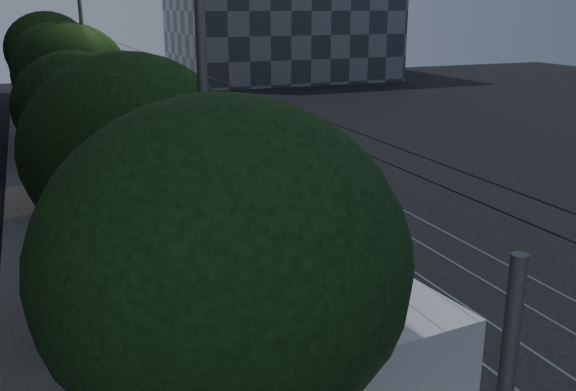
{
  "coord_description": "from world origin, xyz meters",
  "views": [
    {
      "loc": [
        -8.67,
        -13.57,
        7.83
      ],
      "look_at": [
        -1.61,
        3.83,
        2.25
      ],
      "focal_mm": 40.0,
      "sensor_mm": 36.0,
      "label": 1
    }
  ],
  "objects_px": {
    "streetlamp_far": "(91,27)",
    "car_white_b": "(149,140)",
    "car_white_a": "(128,152)",
    "car_white_d": "(126,117)",
    "pickup_silver": "(204,193)",
    "car_white_c": "(103,121)",
    "streetlamp_near": "(221,101)",
    "trolleybus": "(266,282)"
  },
  "relations": [
    {
      "from": "trolleybus",
      "to": "streetlamp_near",
      "type": "height_order",
      "value": "streetlamp_near"
    },
    {
      "from": "car_white_c",
      "to": "car_white_d",
      "type": "xyz_separation_m",
      "value": [
        1.6,
        0.89,
        0.03
      ]
    },
    {
      "from": "car_white_b",
      "to": "streetlamp_near",
      "type": "bearing_deg",
      "value": -75.2
    },
    {
      "from": "car_white_c",
      "to": "trolleybus",
      "type": "bearing_deg",
      "value": -72.74
    },
    {
      "from": "car_white_a",
      "to": "streetlamp_far",
      "type": "relative_size",
      "value": 0.37
    },
    {
      "from": "streetlamp_far",
      "to": "car_white_b",
      "type": "bearing_deg",
      "value": 19.39
    },
    {
      "from": "car_white_a",
      "to": "car_white_d",
      "type": "distance_m",
      "value": 11.33
    },
    {
      "from": "car_white_b",
      "to": "trolleybus",
      "type": "bearing_deg",
      "value": -72.87
    },
    {
      "from": "pickup_silver",
      "to": "car_white_d",
      "type": "relative_size",
      "value": 1.52
    },
    {
      "from": "trolleybus",
      "to": "pickup_silver",
      "type": "relative_size",
      "value": 1.96
    },
    {
      "from": "car_white_b",
      "to": "car_white_c",
      "type": "height_order",
      "value": "car_white_b"
    },
    {
      "from": "streetlamp_far",
      "to": "streetlamp_near",
      "type": "bearing_deg",
      "value": -88.56
    },
    {
      "from": "car_white_d",
      "to": "streetlamp_near",
      "type": "distance_m",
      "value": 30.75
    },
    {
      "from": "car_white_c",
      "to": "streetlamp_near",
      "type": "height_order",
      "value": "streetlamp_near"
    },
    {
      "from": "car_white_d",
      "to": "trolleybus",
      "type": "bearing_deg",
      "value": -106.98
    },
    {
      "from": "car_white_a",
      "to": "car_white_b",
      "type": "height_order",
      "value": "car_white_a"
    },
    {
      "from": "car_white_b",
      "to": "car_white_a",
      "type": "bearing_deg",
      "value": -97.13
    },
    {
      "from": "pickup_silver",
      "to": "streetlamp_near",
      "type": "height_order",
      "value": "streetlamp_near"
    },
    {
      "from": "car_white_c",
      "to": "streetlamp_far",
      "type": "height_order",
      "value": "streetlamp_far"
    },
    {
      "from": "car_white_d",
      "to": "streetlamp_near",
      "type": "relative_size",
      "value": 0.4
    },
    {
      "from": "car_white_a",
      "to": "car_white_c",
      "type": "height_order",
      "value": "car_white_a"
    },
    {
      "from": "trolleybus",
      "to": "car_white_d",
      "type": "height_order",
      "value": "trolleybus"
    },
    {
      "from": "pickup_silver",
      "to": "car_white_a",
      "type": "bearing_deg",
      "value": 120.58
    },
    {
      "from": "car_white_a",
      "to": "car_white_c",
      "type": "bearing_deg",
      "value": 93.68
    },
    {
      "from": "trolleybus",
      "to": "streetlamp_far",
      "type": "distance_m",
      "value": 22.04
    },
    {
      "from": "car_white_b",
      "to": "streetlamp_far",
      "type": "xyz_separation_m",
      "value": [
        -2.67,
        -0.94,
        6.13
      ]
    },
    {
      "from": "streetlamp_near",
      "to": "car_white_d",
      "type": "bearing_deg",
      "value": 85.96
    },
    {
      "from": "car_white_a",
      "to": "car_white_b",
      "type": "xyz_separation_m",
      "value": [
        1.6,
        3.08,
        -0.08
      ]
    },
    {
      "from": "car_white_b",
      "to": "streetlamp_near",
      "type": "distance_m",
      "value": 22.81
    },
    {
      "from": "car_white_a",
      "to": "car_white_d",
      "type": "bearing_deg",
      "value": 85.56
    },
    {
      "from": "pickup_silver",
      "to": "streetlamp_far",
      "type": "xyz_separation_m",
      "value": [
        -2.67,
        10.94,
        5.95
      ]
    },
    {
      "from": "streetlamp_near",
      "to": "streetlamp_far",
      "type": "bearing_deg",
      "value": 91.44
    },
    {
      "from": "streetlamp_near",
      "to": "streetlamp_far",
      "type": "height_order",
      "value": "streetlamp_far"
    },
    {
      "from": "car_white_c",
      "to": "streetlamp_near",
      "type": "xyz_separation_m",
      "value": [
        -0.54,
        -29.34,
        5.23
      ]
    },
    {
      "from": "car_white_d",
      "to": "streetlamp_near",
      "type": "xyz_separation_m",
      "value": [
        -2.14,
        -30.23,
        5.2
      ]
    },
    {
      "from": "pickup_silver",
      "to": "streetlamp_near",
      "type": "relative_size",
      "value": 0.61
    },
    {
      "from": "car_white_b",
      "to": "car_white_d",
      "type": "xyz_separation_m",
      "value": [
        0.0,
        8.13,
        0.03
      ]
    },
    {
      "from": "car_white_b",
      "to": "car_white_c",
      "type": "bearing_deg",
      "value": 122.78
    },
    {
      "from": "car_white_d",
      "to": "pickup_silver",
      "type": "bearing_deg",
      "value": -104.64
    },
    {
      "from": "car_white_a",
      "to": "car_white_c",
      "type": "xyz_separation_m",
      "value": [
        0.0,
        10.32,
        -0.09
      ]
    },
    {
      "from": "car_white_a",
      "to": "streetlamp_near",
      "type": "xyz_separation_m",
      "value": [
        -0.54,
        -19.01,
        5.15
      ]
    },
    {
      "from": "streetlamp_near",
      "to": "car_white_b",
      "type": "bearing_deg",
      "value": 84.48
    }
  ]
}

